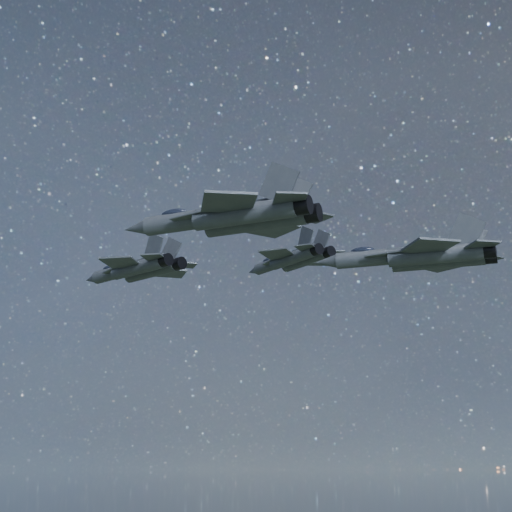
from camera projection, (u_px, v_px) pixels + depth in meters
The scene contains 4 objects.
jet_lead at pixel (138, 269), 88.52m from camera, with size 17.20×11.79×4.32m.
jet_left at pixel (293, 259), 89.18m from camera, with size 14.97×9.81×3.86m.
jet_right at pixel (235, 217), 61.25m from camera, with size 17.86×12.53×4.50m.
jet_slot at pixel (421, 256), 65.70m from camera, with size 16.21×11.15×4.07m.
Camera 1 is at (38.55, -60.70, 125.30)m, focal length 55.00 mm.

